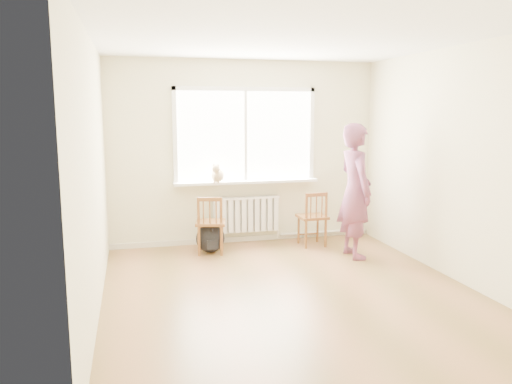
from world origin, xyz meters
TOP-DOWN VIEW (x-y plane):
  - floor at (0.00, 0.00)m, footprint 4.50×4.50m
  - ceiling at (0.00, 0.00)m, footprint 4.50×4.50m
  - back_wall at (0.00, 2.25)m, footprint 4.00×0.01m
  - window at (0.00, 2.22)m, footprint 2.12×0.05m
  - windowsill at (0.00, 2.14)m, footprint 2.15×0.22m
  - radiator at (0.00, 2.16)m, footprint 1.00×0.12m
  - heating_pipe at (1.25, 2.19)m, footprint 1.40×0.04m
  - baseboard at (0.00, 2.23)m, footprint 4.00×0.03m
  - chair_left at (-0.62, 1.70)m, footprint 0.47×0.46m
  - chair_right at (0.91, 1.73)m, footprint 0.41×0.39m
  - person at (1.25, 1.10)m, footprint 0.44×0.67m
  - cat at (-0.45, 2.05)m, footprint 0.26×0.42m
  - backpack at (-0.61, 1.76)m, footprint 0.48×0.42m

SIDE VIEW (x-z plane):
  - floor at x=0.00m, z-range 0.00..0.00m
  - baseboard at x=0.00m, z-range 0.00..0.08m
  - heating_pipe at x=1.25m, z-range 0.06..0.10m
  - backpack at x=-0.61m, z-range 0.00..0.40m
  - chair_right at x=0.91m, z-range 0.00..0.81m
  - chair_left at x=-0.62m, z-range 0.00..0.82m
  - radiator at x=0.00m, z-range 0.16..0.71m
  - person at x=1.25m, z-range 0.00..1.81m
  - windowsill at x=0.00m, z-range 0.91..0.95m
  - cat at x=-0.45m, z-range 0.92..1.21m
  - back_wall at x=0.00m, z-range 0.00..2.70m
  - window at x=0.00m, z-range 0.95..2.37m
  - ceiling at x=0.00m, z-range 2.70..2.70m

